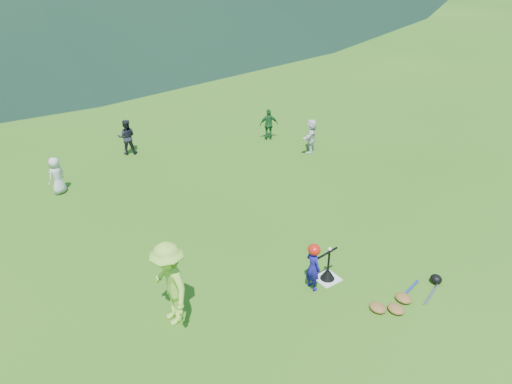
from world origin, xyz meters
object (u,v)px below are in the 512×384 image
Objects in this scene: batting_tee at (328,274)px; fielder_a at (57,176)px; batter_child at (313,267)px; fielder_c at (269,125)px; equipment_pile at (404,298)px; home_plate at (327,279)px; fielder_b at (127,137)px; adult_coach at (169,284)px; fielder_d at (311,136)px.

fielder_a is at bearing 115.98° from batting_tee.
batter_child is 7.64m from fielder_c.
batter_child reaches higher than equipment_pile.
home_plate is 0.41× the size of fielder_b.
batting_tee is (3.09, -0.76, -0.70)m from adult_coach.
fielder_c is 8.37m from equipment_pile.
batting_tee is (0.83, -8.19, -0.43)m from fielder_b.
home_plate is 0.27× the size of adult_coach.
batting_tee is at bearing 122.07° from fielder_b.
equipment_pile is at bearing 125.62° from fielder_b.
batting_tee is (3.34, -6.85, -0.38)m from fielder_a.
equipment_pile is (1.57, -9.53, -0.49)m from fielder_b.
fielder_b is (-0.83, 8.19, 0.55)m from home_plate.
home_plate is at bearing 0.00° from batting_tee.
fielder_a is at bearing 116.46° from equipment_pile.
fielder_a is (-0.25, 6.10, -0.32)m from adult_coach.
fielder_a is (-2.90, 6.87, 0.01)m from batter_child.
batting_tee reaches higher than equipment_pile.
batter_child is 0.57m from batting_tee.
batter_child is at bearing 15.30° from fielder_d.
fielder_c is 1.62m from fielder_d.
adult_coach reaches higher than home_plate.
batter_child is 1.82m from equipment_pile.
adult_coach is 1.55× the size of fielder_d.
fielder_b reaches higher than home_plate.
adult_coach reaches higher than fielder_b.
fielder_d is (0.48, -1.54, 0.01)m from fielder_c.
home_plate is at bearing 86.94° from fielder_c.
fielder_b reaches higher than equipment_pile.
adult_coach is at bearing -2.64° from fielder_d.
fielder_b is at bearing 3.62° from batter_child.
equipment_pile is (-3.16, -6.38, -0.47)m from fielder_d.
home_plate is 0.44× the size of fielder_a.
batter_child is 8.22m from fielder_b.
batting_tee is (0.44, 0.02, -0.37)m from batter_child.
batter_child is 1.46× the size of batting_tee.
fielder_b is 0.62× the size of equipment_pile.
fielder_a is 1.50× the size of batting_tee.
equipment_pile is at bearing 95.71° from fielder_c.
fielder_b is at bearing 166.13° from adult_coach.
fielder_a is at bearing -48.22° from fielder_d.
adult_coach is 3.26m from batting_tee.
fielder_c is (3.85, 6.60, 0.02)m from batter_child.
fielder_b reaches higher than batting_tee.
fielder_a is at bearing -174.63° from adult_coach.
adult_coach reaches higher than batter_child.
home_plate is at bearing -86.35° from batter_child.
fielder_d is (4.33, 5.06, 0.04)m from batter_child.
home_plate is at bearing 18.15° from fielder_d.
equipment_pile is at bearing -61.18° from batting_tee.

